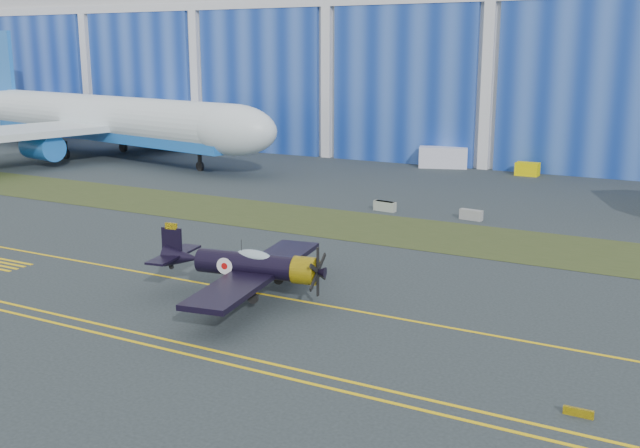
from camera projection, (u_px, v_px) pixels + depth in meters
The scene contains 14 objects.
ground at pixel (273, 268), 50.62m from camera, with size 260.00×260.00×0.00m, color #2E373A.
grass_median at pixel (361, 226), 62.61m from camera, with size 260.00×10.00×0.02m, color #475128.
hangar at pixel (533, 46), 108.70m from camera, with size 220.00×45.70×30.00m.
taxiway_centreline at pixel (230, 288), 46.34m from camera, with size 200.00×0.20×0.02m, color yellow.
edge_line_near at pixel (122, 339), 38.20m from camera, with size 80.00×0.20×0.02m, color yellow.
edge_line_far at pixel (136, 333), 39.06m from camera, with size 80.00×0.20×0.02m, color yellow.
guard_board_right at pixel (578, 412), 30.10m from camera, with size 1.20×0.15×0.35m, color yellow.
warbird at pixel (247, 265), 43.81m from camera, with size 13.77×15.79×4.20m.
jetliner at pixel (103, 69), 100.48m from camera, with size 78.61×70.50×23.86m.
shipping_container at pixel (443, 157), 93.64m from camera, with size 5.94×2.38×2.57m, color silver.
tug at pixel (527, 169), 87.80m from camera, with size 2.63×1.65×1.54m, color #E7D501.
barrier_a at pixel (384, 206), 68.51m from camera, with size 2.00×0.60×0.90m, color #919F8F.
barrier_b at pixel (385, 206), 68.44m from camera, with size 2.00×0.60×0.90m, color #959D8E.
barrier_c at pixel (471, 215), 64.92m from camera, with size 2.00×0.60×0.90m, color gray.
Camera 1 is at (25.98, -41.23, 14.41)m, focal length 42.00 mm.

